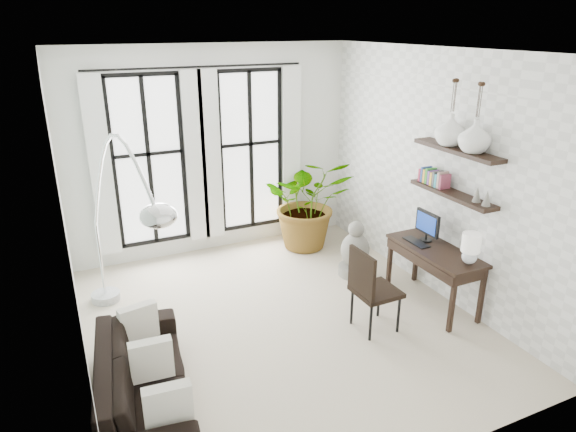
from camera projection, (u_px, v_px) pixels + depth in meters
floor at (280, 320)px, 6.38m from camera, size 5.00×5.00×0.00m
ceiling at (279, 51)px, 5.25m from camera, size 5.00×5.00×0.00m
wall_left at (66, 230)px, 4.92m from camera, size 0.00×5.00×5.00m
wall_right at (436, 175)px, 6.70m from camera, size 0.00×5.00×5.00m
wall_back at (213, 152)px, 7.93m from camera, size 4.50×0.00×4.50m
windows at (202, 156)px, 7.81m from camera, size 3.26×0.13×2.65m
wall_shelves at (452, 175)px, 6.24m from camera, size 0.25×1.30×0.60m
sofa at (143, 379)px, 4.85m from camera, size 1.06×2.17×0.61m
throw_pillows at (151, 359)px, 4.82m from camera, size 0.40×1.52×0.40m
plant at (308, 202)px, 8.24m from camera, size 1.71×1.60×1.54m
desk at (437, 254)px, 6.45m from camera, size 0.57×1.34×1.18m
desk_chair at (370, 285)px, 5.98m from camera, size 0.51×0.51×1.05m
arc_lamp at (117, 182)px, 5.30m from camera, size 0.75×2.57×2.46m
buddha at (355, 253)px, 7.42m from camera, size 0.46×0.46×0.83m
vase_a at (475, 136)px, 5.80m from camera, size 0.37×0.37×0.38m
vase_b at (450, 130)px, 6.14m from camera, size 0.37×0.37×0.38m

